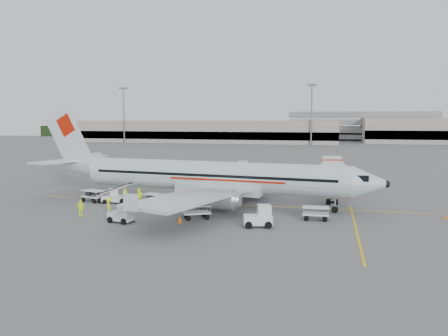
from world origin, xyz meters
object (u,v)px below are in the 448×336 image
at_px(aircraft, 212,156).
at_px(belt_loader, 115,190).
at_px(tug_aft, 109,196).
at_px(jet_bridge, 332,178).
at_px(tug_fore, 258,216).
at_px(tug_mid, 121,213).

height_order(aircraft, belt_loader, aircraft).
distance_m(aircraft, tug_aft, 12.58).
xyz_separation_m(jet_bridge, belt_loader, (-23.62, -10.64, -0.76)).
bearing_deg(tug_fore, aircraft, 112.13).
bearing_deg(belt_loader, aircraft, 14.20).
bearing_deg(jet_bridge, tug_aft, -156.61).
height_order(jet_bridge, tug_mid, jet_bridge).
distance_m(belt_loader, tug_mid, 9.87).
bearing_deg(jet_bridge, belt_loader, -155.93).
relative_size(aircraft, belt_loader, 7.25).
relative_size(aircraft, tug_fore, 15.78).
distance_m(aircraft, tug_fore, 11.77).
xyz_separation_m(jet_bridge, tug_mid, (-18.61, -19.13, -1.34)).
xyz_separation_m(jet_bridge, tug_aft, (-24.39, -10.64, -1.45)).
bearing_deg(belt_loader, tug_mid, -53.52).
bearing_deg(aircraft, tug_aft, -166.30).
relative_size(jet_bridge, tug_aft, 8.58).
height_order(jet_bridge, tug_aft, jet_bridge).
relative_size(belt_loader, tug_mid, 2.38).
distance_m(jet_bridge, tug_mid, 26.72).
distance_m(tug_fore, tug_aft, 19.47).
distance_m(tug_fore, tug_mid, 12.37).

